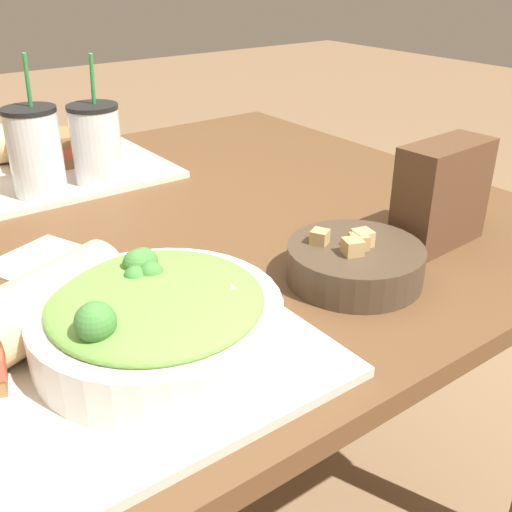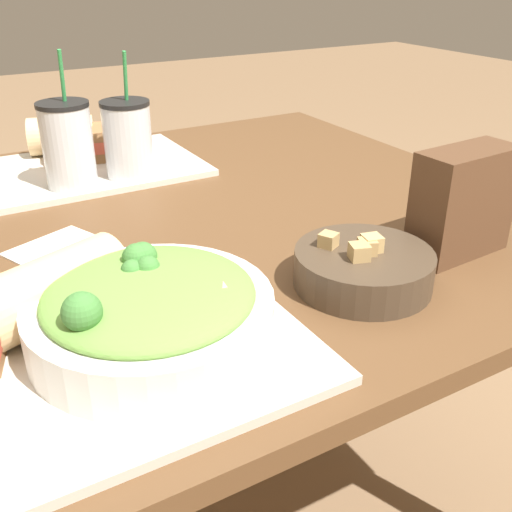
{
  "view_description": "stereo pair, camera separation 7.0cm",
  "coord_description": "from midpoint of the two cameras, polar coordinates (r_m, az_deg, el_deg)",
  "views": [
    {
      "loc": [
        -0.37,
        -0.83,
        1.13
      ],
      "look_at": [
        0.0,
        -0.32,
        0.81
      ],
      "focal_mm": 42.0,
      "sensor_mm": 36.0,
      "label": 1
    },
    {
      "loc": [
        -0.31,
        -0.87,
        1.13
      ],
      "look_at": [
        0.0,
        -0.32,
        0.81
      ],
      "focal_mm": 42.0,
      "sensor_mm": 36.0,
      "label": 2
    }
  ],
  "objects": [
    {
      "name": "dining_table",
      "position": [
        1.04,
        -12.83,
        -1.87
      ],
      "size": [
        1.28,
        1.06,
        0.73
      ],
      "color": "brown",
      "rests_on": "ground_plane"
    },
    {
      "name": "tray_near",
      "position": [
        0.66,
        -16.19,
        -11.0
      ],
      "size": [
        0.44,
        0.31,
        0.01
      ],
      "color": "beige",
      "rests_on": "dining_table"
    },
    {
      "name": "tray_far",
      "position": [
        1.27,
        -20.24,
        7.18
      ],
      "size": [
        0.44,
        0.31,
        0.01
      ],
      "color": "beige",
      "rests_on": "dining_table"
    },
    {
      "name": "salad_bowl",
      "position": [
        0.66,
        -12.48,
        -5.74
      ],
      "size": [
        0.27,
        0.27,
        0.1
      ],
      "color": "white",
      "rests_on": "tray_near"
    },
    {
      "name": "soup_bowl",
      "position": [
        0.81,
        6.96,
        -0.57
      ],
      "size": [
        0.18,
        0.18,
        0.07
      ],
      "color": "#473828",
      "rests_on": "dining_table"
    },
    {
      "name": "baguette_near",
      "position": [
        0.72,
        -21.7,
        -4.02
      ],
      "size": [
        0.19,
        0.14,
        0.08
      ],
      "rotation": [
        0.0,
        0.0,
        1.95
      ],
      "color": "#DBBC84",
      "rests_on": "tray_near"
    },
    {
      "name": "sandwich_far",
      "position": [
        1.31,
        -21.18,
        9.34
      ],
      "size": [
        0.14,
        0.12,
        0.06
      ],
      "rotation": [
        0.0,
        0.0,
        -0.19
      ],
      "color": "olive",
      "rests_on": "tray_far"
    },
    {
      "name": "baguette_far",
      "position": [
        1.35,
        -22.73,
        9.97
      ],
      "size": [
        0.15,
        0.11,
        0.08
      ],
      "rotation": [
        0.0,
        0.0,
        1.27
      ],
      "color": "#DBBC84",
      "rests_on": "tray_far"
    },
    {
      "name": "drink_cup_dark",
      "position": [
        1.14,
        -21.94,
        8.94
      ],
      "size": [
        0.09,
        0.09,
        0.24
      ],
      "color": "silver",
      "rests_on": "tray_far"
    },
    {
      "name": "drink_cup_red",
      "position": [
        1.17,
        -16.63,
        9.97
      ],
      "size": [
        0.09,
        0.09,
        0.23
      ],
      "color": "silver",
      "rests_on": "tray_far"
    },
    {
      "name": "chip_bag",
      "position": [
        0.92,
        15.2,
        5.63
      ],
      "size": [
        0.16,
        0.08,
        0.16
      ],
      "rotation": [
        0.0,
        0.0,
        0.06
      ],
      "color": "brown",
      "rests_on": "dining_table"
    },
    {
      "name": "napkin_folded",
      "position": [
        0.94,
        -22.35,
        -0.25
      ],
      "size": [
        0.16,
        0.13,
        0.0
      ],
      "color": "silver",
      "rests_on": "dining_table"
    }
  ]
}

